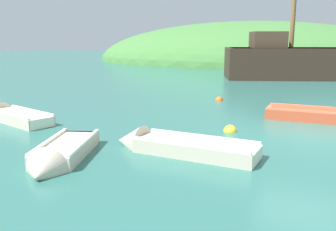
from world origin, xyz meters
The scene contains 9 objects.
ground_plane centered at (0.00, 0.00, 0.00)m, with size 120.00×120.00×0.00m, color #2D6B60.
shore_hill centered at (-7.85, 34.96, 0.00)m, with size 38.48×26.94×9.53m, color #477F3D.
sailing_ship centered at (-0.09, 16.94, 0.83)m, with size 15.08×7.62×10.94m.
rowboat_near_dock centered at (-2.92, -2.87, 0.12)m, with size 3.82×1.24×0.94m.
rowboat_far centered at (-9.43, -1.61, 0.11)m, with size 3.52×1.92×0.89m.
rowboat_outer_right centered at (-5.14, -4.55, 0.10)m, with size 1.81×3.14×0.93m.
rowboat_center centered at (0.69, 2.41, 0.12)m, with size 3.76×1.15×1.04m.
buoy_orange centered at (-3.92, 5.27, 0.00)m, with size 0.36×0.36×0.36m, color orange.
buoy_yellow centered at (-2.13, -0.25, 0.00)m, with size 0.41×0.41×0.41m, color yellow.
Camera 1 is at (0.31, -11.25, 2.82)m, focal length 39.92 mm.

